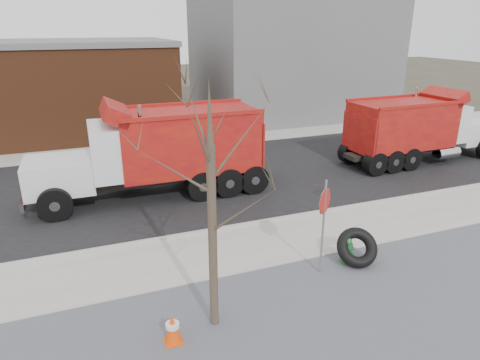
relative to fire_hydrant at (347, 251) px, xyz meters
name	(u,v)px	position (x,y,z in m)	size (l,w,h in m)	color
ground	(291,244)	(-0.90, 1.48, -0.34)	(120.00, 120.00, 0.00)	#383328
gravel_verge	(364,314)	(-0.90, -2.02, -0.33)	(60.00, 5.00, 0.03)	gray
sidewalk	(287,239)	(-0.90, 1.73, -0.31)	(60.00, 2.50, 0.06)	#9E9B93
curb	(269,221)	(-0.90, 3.03, -0.29)	(60.00, 0.15, 0.11)	#9E9B93
road	(222,176)	(-0.90, 7.78, -0.33)	(60.00, 9.40, 0.02)	black
far_sidewalk	(189,143)	(-0.90, 13.48, -0.31)	(60.00, 2.00, 0.06)	#9E9B93
building_grey	(289,56)	(8.10, 19.48, 3.66)	(12.00, 10.00, 8.00)	slate
bare_tree	(211,180)	(-4.10, -1.12, 2.95)	(3.20, 3.20, 5.20)	#382D23
fire_hydrant	(347,251)	(0.00, 0.00, 0.00)	(0.43, 0.41, 0.75)	#256132
truck_tire	(357,247)	(0.20, -0.13, 0.14)	(1.30, 1.20, 1.02)	black
stop_sign	(324,211)	(-0.94, -0.18, 1.42)	(0.58, 0.44, 2.57)	gray
traffic_cone_near	(173,329)	(-5.06, -1.38, 0.00)	(0.36, 0.36, 0.69)	#F64407
dump_truck_red_a	(418,127)	(8.20, 6.62, 1.32)	(8.10, 2.46, 3.26)	black
dump_truck_red_b	(159,148)	(-3.69, 6.65, 1.48)	(8.48, 2.54, 3.58)	black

